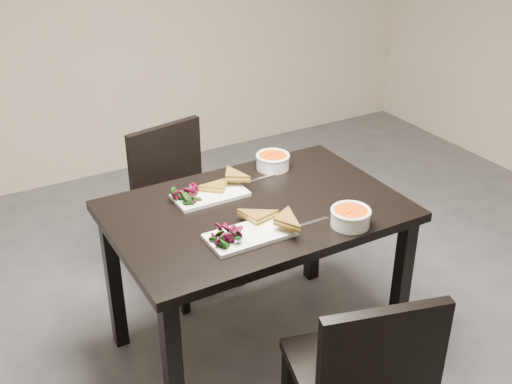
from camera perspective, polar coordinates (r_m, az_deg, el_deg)
table at (r=2.65m, az=0.00°, el=-3.23°), size 1.20×0.80×0.75m
chair_near at (r=2.23m, az=9.75°, el=-16.15°), size 0.52×0.52×0.85m
chair_far at (r=3.25m, az=-6.91°, el=-0.56°), size 0.49×0.49×0.85m
plate_near at (r=2.39m, az=-0.50°, el=-3.91°), size 0.34×0.17×0.02m
sandwich_near at (r=2.41m, az=0.67°, el=-2.62°), size 0.19×0.16×0.05m
salad_near at (r=2.34m, az=-2.65°, el=-3.88°), size 0.11×0.10×0.05m
soup_bowl_near at (r=2.48m, az=8.59°, el=-2.18°), size 0.16×0.16×0.07m
cutlery_near at (r=2.49m, az=4.87°, el=-2.83°), size 0.18×0.02×0.00m
plate_far at (r=2.68m, az=-4.17°, el=-0.30°), size 0.31×0.16×0.02m
sandwich_far at (r=2.68m, az=-2.80°, el=0.52°), size 0.19×0.20×0.05m
salad_far at (r=2.63m, az=-6.15°, el=-0.25°), size 0.10×0.09×0.04m
soup_bowl_far at (r=2.91m, az=1.54°, el=2.90°), size 0.16×0.16×0.07m
cutlery_far at (r=2.84m, az=0.66°, el=1.32°), size 0.18×0.03×0.00m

